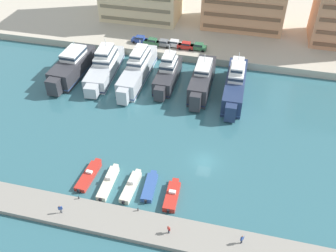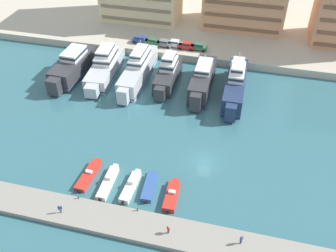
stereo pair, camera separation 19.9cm
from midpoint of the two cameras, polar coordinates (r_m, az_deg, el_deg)
ground_plane at (r=66.48m, az=5.63°, el=-5.40°), size 400.00×400.00×0.00m
quay_promenade at (r=124.06m, az=11.18°, el=17.16°), size 180.00×70.00×1.84m
pier_dock at (r=56.00m, az=2.80°, el=-16.43°), size 120.00×5.29×0.80m
yacht_charcoal_far_left at (r=90.19m, az=-14.28°, el=8.82°), size 5.57×18.41×7.60m
yacht_silver_left at (r=89.50m, az=-9.54°, el=9.07°), size 6.35×20.69×7.82m
yacht_silver_mid_left at (r=86.48m, az=-4.53°, el=8.63°), size 4.15×21.78×8.45m
yacht_charcoal_center_left at (r=84.82m, az=0.06°, el=8.00°), size 4.03×15.70×8.35m
yacht_charcoal_center at (r=82.74m, az=5.30°, el=6.97°), size 4.11×17.85×7.47m
yacht_navy_center_right at (r=81.94m, az=10.30°, el=6.27°), size 4.34×20.31×8.87m
motorboat_red_far_left at (r=64.74m, az=-11.91°, el=-7.33°), size 2.26×7.74×1.13m
motorboat_cream_left at (r=62.97m, az=-9.02°, el=-8.45°), size 1.71×8.01×1.44m
motorboat_cream_mid_left at (r=61.87m, az=-5.60°, el=-9.14°), size 1.85×7.40×1.51m
motorboat_blue_center_left at (r=61.71m, az=-2.74°, el=-9.22°), size 2.17×6.78×0.85m
motorboat_red_center at (r=60.34m, az=0.67°, el=-10.55°), size 2.19×6.84×1.33m
car_blue_far_left at (r=98.86m, az=-4.17°, el=13.06°), size 4.14×2.00×1.80m
car_green_left at (r=97.51m, az=-2.30°, el=12.74°), size 4.23×2.20×1.80m
car_grey_mid_left at (r=96.78m, az=-0.58°, el=12.55°), size 4.24×2.23×1.80m
car_white_center_left at (r=96.62m, az=1.04°, el=12.50°), size 4.15×2.02×1.80m
car_red_center at (r=95.72m, az=2.85°, el=12.18°), size 4.12×1.96×1.80m
car_green_center_right at (r=95.40m, az=4.79°, el=11.99°), size 4.17×2.07×1.80m
pedestrian_near_edge at (r=55.03m, az=0.14°, el=-15.42°), size 0.50×0.41×1.54m
pedestrian_mid_deck at (r=59.33m, az=-16.04°, el=-11.96°), size 0.58×0.41×1.66m
pedestrian_far_side at (r=54.97m, az=11.24°, el=-16.54°), size 0.47×0.52×1.69m
bollard_west at (r=60.91m, az=-13.41°, el=-10.49°), size 0.20×0.20×0.61m
bollard_west_mid at (r=58.02m, az=-4.57°, el=-12.52°), size 0.20×0.20×0.61m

